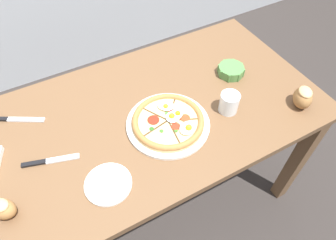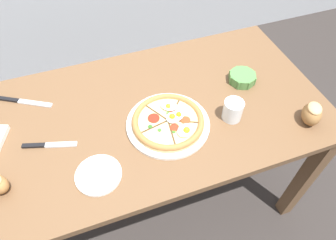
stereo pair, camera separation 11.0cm
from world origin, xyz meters
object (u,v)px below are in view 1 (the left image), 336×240
Objects in this scene: bread_piece_mid at (3,209)px; knife_spare at (50,161)px; ramekin_bowl at (231,70)px; pizza at (168,122)px; dining_table at (137,133)px; water_glass at (229,104)px; side_saucer at (108,184)px; knife_main at (12,119)px; bread_piece_near at (303,97)px.

bread_piece_mid is 0.20m from knife_spare.
pizza is at bearing -162.12° from ramekin_bowl.
dining_table is at bearing 135.95° from pizza.
pizza is at bearing 169.51° from water_glass.
bread_piece_mid reaches higher than side_saucer.
dining_table is 0.48m from ramekin_bowl.
water_glass reaches higher than ramekin_bowl.
water_glass reaches higher than knife_spare.
bread_piece_mid reaches higher than knife_spare.
bread_piece_mid is 0.44× the size of knife_main.
pizza is at bearing -44.05° from dining_table.
water_glass is at bearing -128.99° from ramekin_bowl.
bread_piece_mid is 0.31m from side_saucer.
bread_piece_near reaches higher than side_saucer.
side_saucer is (-0.66, -0.24, -0.02)m from ramekin_bowl.
dining_table is 0.35m from knife_spare.
bread_piece_near is at bearing -2.47° from side_saucer.
knife_main is (0.08, 0.37, -0.03)m from bread_piece_mid.
side_saucer is at bearing -171.41° from water_glass.
water_glass is 0.53× the size of side_saucer.
ramekin_bowl reaches higher than knife_main.
knife_main is at bearing 117.32° from side_saucer.
pizza reaches higher than knife_main.
ramekin_bowl is (0.37, 0.12, 0.00)m from pizza.
bread_piece_mid is at bearing 175.29° from bread_piece_near.
bread_piece_near is at bearing -64.53° from ramekin_bowl.
ramekin_bowl is 1.44× the size of water_glass.
water_glass is at bearing 1.64° from bread_piece_mid.
ramekin_bowl is 0.90m from knife_main.
pizza is 0.31m from side_saucer.
pizza is 2.67× the size of ramekin_bowl.
bread_piece_mid reaches higher than ramekin_bowl.
ramekin_bowl is 0.62× the size of knife_spare.
pizza reaches higher than side_saucer.
pizza is at bearing 23.31° from side_saucer.
dining_table is at bearing 23.10° from knife_spare.
knife_spare is at bearing -175.24° from ramekin_bowl.
bread_piece_near is 1.20× the size of bread_piece_mid.
water_glass is (-0.27, 0.11, -0.01)m from bread_piece_near.
bread_piece_mid is at bearing -168.93° from ramekin_bowl.
dining_table is at bearing 2.50° from knife_main.
water_glass reaches higher than side_saucer.
knife_main and knife_spare have the same top height.
water_glass is 0.53m from side_saucer.
knife_main is 1.42× the size of side_saucer.
pizza is 2.70× the size of bread_piece_near.
knife_main and side_saucer have the same top height.
pizza is 0.59m from knife_main.
water_glass reaches higher than pizza.
knife_main is 0.83m from water_glass.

